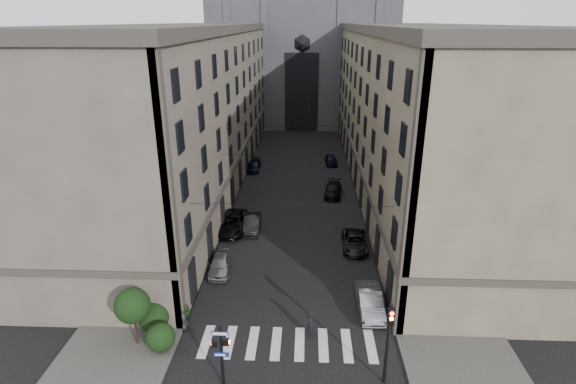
# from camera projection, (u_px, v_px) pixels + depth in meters

# --- Properties ---
(sidewalk_left) EXTENTS (7.00, 80.00, 0.15)m
(sidewalk_left) POSITION_uv_depth(u_px,v_px,m) (217.00, 179.00, 57.87)
(sidewalk_left) COLOR #383533
(sidewalk_left) RESTS_ON ground
(sidewalk_right) EXTENTS (7.00, 80.00, 0.15)m
(sidewalk_right) POSITION_uv_depth(u_px,v_px,m) (380.00, 182.00, 57.05)
(sidewalk_right) COLOR #383533
(sidewalk_right) RESTS_ON ground
(zebra_crossing) EXTENTS (11.00, 3.20, 0.01)m
(zebra_crossing) POSITION_uv_depth(u_px,v_px,m) (288.00, 344.00, 28.56)
(zebra_crossing) COLOR beige
(zebra_crossing) RESTS_ON ground
(building_left) EXTENTS (13.60, 60.60, 18.85)m
(building_left) POSITION_uv_depth(u_px,v_px,m) (189.00, 107.00, 54.68)
(building_left) COLOR #4E453C
(building_left) RESTS_ON ground
(building_right) EXTENTS (13.60, 60.60, 18.85)m
(building_right) POSITION_uv_depth(u_px,v_px,m) (411.00, 109.00, 53.63)
(building_right) COLOR brown
(building_right) RESTS_ON ground
(gothic_tower) EXTENTS (35.00, 23.00, 58.00)m
(gothic_tower) POSITION_uv_depth(u_px,v_px,m) (303.00, 28.00, 87.49)
(gothic_tower) COLOR #2D2D33
(gothic_tower) RESTS_ON ground
(pedestrian_signal_left) EXTENTS (1.02, 0.38, 4.00)m
(pedestrian_signal_left) POSITION_uv_depth(u_px,v_px,m) (221.00, 350.00, 24.60)
(pedestrian_signal_left) COLOR black
(pedestrian_signal_left) RESTS_ON ground
(traffic_light_right) EXTENTS (0.34, 0.50, 5.20)m
(traffic_light_right) POSITION_uv_depth(u_px,v_px,m) (389.00, 335.00, 24.29)
(traffic_light_right) COLOR black
(traffic_light_right) RESTS_ON ground
(shrub_cluster) EXTENTS (3.90, 4.40, 3.90)m
(shrub_cluster) POSITION_uv_depth(u_px,v_px,m) (150.00, 316.00, 28.26)
(shrub_cluster) COLOR black
(shrub_cluster) RESTS_ON sidewalk_left
(tram_wires) EXTENTS (14.00, 60.00, 0.43)m
(tram_wires) POSITION_uv_depth(u_px,v_px,m) (298.00, 126.00, 54.56)
(tram_wires) COLOR black
(tram_wires) RESTS_ON ground
(car_left_near) EXTENTS (1.94, 4.29, 1.43)m
(car_left_near) POSITION_uv_depth(u_px,v_px,m) (220.00, 264.00, 36.52)
(car_left_near) COLOR slate
(car_left_near) RESTS_ON ground
(car_left_midnear) EXTENTS (1.69, 4.46, 1.45)m
(car_left_midnear) POSITION_uv_depth(u_px,v_px,m) (252.00, 223.00, 43.80)
(car_left_midnear) COLOR black
(car_left_midnear) RESTS_ON ground
(car_left_midfar) EXTENTS (2.75, 5.94, 1.65)m
(car_left_midfar) POSITION_uv_depth(u_px,v_px,m) (231.00, 223.00, 43.69)
(car_left_midfar) COLOR black
(car_left_midfar) RESTS_ON ground
(car_left_far) EXTENTS (1.80, 4.42, 1.28)m
(car_left_far) POSITION_uv_depth(u_px,v_px,m) (254.00, 166.00, 61.52)
(car_left_far) COLOR black
(car_left_far) RESTS_ON ground
(car_right_near) EXTENTS (1.70, 4.67, 1.53)m
(car_right_near) POSITION_uv_depth(u_px,v_px,m) (370.00, 301.00, 31.56)
(car_right_near) COLOR gray
(car_right_near) RESTS_ON ground
(car_right_midnear) EXTENTS (2.33, 4.82, 1.32)m
(car_right_midnear) POSITION_uv_depth(u_px,v_px,m) (355.00, 242.00, 40.30)
(car_right_midnear) COLOR black
(car_right_midnear) RESTS_ON ground
(car_right_midfar) EXTENTS (2.44, 4.90, 1.37)m
(car_right_midfar) POSITION_uv_depth(u_px,v_px,m) (333.00, 190.00, 52.57)
(car_right_midfar) COLOR black
(car_right_midfar) RESTS_ON ground
(car_right_far) EXTENTS (1.84, 3.98, 1.32)m
(car_right_far) POSITION_uv_depth(u_px,v_px,m) (331.00, 160.00, 64.05)
(car_right_far) COLOR black
(car_right_far) RESTS_ON ground
(pedestrian) EXTENTS (0.65, 0.80, 1.89)m
(pedestrian) POSITION_uv_depth(u_px,v_px,m) (311.00, 324.00, 28.90)
(pedestrian) COLOR black
(pedestrian) RESTS_ON ground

